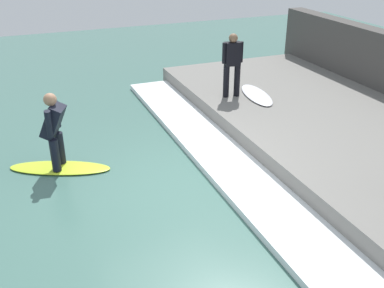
{
  "coord_description": "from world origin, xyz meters",
  "views": [
    {
      "loc": [
        -2.23,
        -6.71,
        4.23
      ],
      "look_at": [
        0.48,
        0.0,
        0.7
      ],
      "focal_mm": 42.0,
      "sensor_mm": 36.0,
      "label": 1
    }
  ],
  "objects_px": {
    "surfboard_waiting_near": "(257,95)",
    "surfer_waiting_near": "(232,62)",
    "surfboard_riding": "(60,168)",
    "surfer_riding": "(54,127)"
  },
  "relations": [
    {
      "from": "surfboard_riding",
      "to": "surfer_waiting_near",
      "type": "distance_m",
      "value": 4.76
    },
    {
      "from": "surfer_riding",
      "to": "surfer_waiting_near",
      "type": "distance_m",
      "value": 4.61
    },
    {
      "from": "surfer_riding",
      "to": "surfer_waiting_near",
      "type": "bearing_deg",
      "value": 17.98
    },
    {
      "from": "surfer_riding",
      "to": "surfer_waiting_near",
      "type": "height_order",
      "value": "surfer_waiting_near"
    },
    {
      "from": "surfboard_riding",
      "to": "surfer_waiting_near",
      "type": "bearing_deg",
      "value": 17.98
    },
    {
      "from": "surfer_riding",
      "to": "surfer_waiting_near",
      "type": "relative_size",
      "value": 0.96
    },
    {
      "from": "surfboard_waiting_near",
      "to": "surfer_waiting_near",
      "type": "bearing_deg",
      "value": 159.52
    },
    {
      "from": "surfboard_riding",
      "to": "surfer_waiting_near",
      "type": "xyz_separation_m",
      "value": [
        4.36,
        1.42,
        1.26
      ]
    },
    {
      "from": "surfer_riding",
      "to": "surfboard_waiting_near",
      "type": "height_order",
      "value": "surfer_riding"
    },
    {
      "from": "surfboard_riding",
      "to": "surfer_waiting_near",
      "type": "relative_size",
      "value": 1.3
    }
  ]
}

